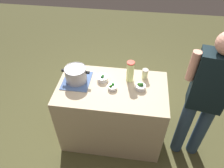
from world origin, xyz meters
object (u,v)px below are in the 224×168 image
object	(u,v)px
cooking_pot	(76,74)
broccoli_bowl_center	(140,86)
mason_jar	(145,74)
broccoli_bowl_front	(102,78)
person_cook	(204,99)
lemonade_pitcher	(130,71)
broccoli_bowl_back	(112,87)

from	to	relation	value
cooking_pot	broccoli_bowl_center	distance (m)	0.72
mason_jar	broccoli_bowl_front	world-z (taller)	mason_jar
broccoli_bowl_center	person_cook	distance (m)	0.66
broccoli_bowl_center	person_cook	size ratio (longest dim) A/B	0.07
lemonade_pitcher	broccoli_bowl_front	distance (m)	0.32
broccoli_bowl_front	person_cook	xyz separation A→B (m)	(1.07, -0.20, 0.02)
mason_jar	broccoli_bowl_front	size ratio (longest dim) A/B	0.98
broccoli_bowl_center	cooking_pot	bearing A→B (deg)	177.45
broccoli_bowl_center	broccoli_bowl_back	size ratio (longest dim) A/B	1.15
mason_jar	cooking_pot	bearing A→B (deg)	-168.62
cooking_pot	mason_jar	xyz separation A→B (m)	(0.76, 0.15, -0.04)
broccoli_bowl_back	broccoli_bowl_front	bearing A→B (deg)	135.85
broccoli_bowl_back	person_cook	size ratio (longest dim) A/B	0.06
cooking_pot	broccoli_bowl_center	bearing A→B (deg)	-2.55
broccoli_bowl_front	cooking_pot	bearing A→B (deg)	-170.08
person_cook	cooking_pot	bearing A→B (deg)	173.70
mason_jar	broccoli_bowl_center	bearing A→B (deg)	-102.96
broccoli_bowl_center	broccoli_bowl_front	bearing A→B (deg)	169.17
cooking_pot	person_cook	xyz separation A→B (m)	(1.36, -0.15, -0.05)
cooking_pot	broccoli_bowl_front	bearing A→B (deg)	9.92
broccoli_bowl_front	person_cook	world-z (taller)	person_cook
lemonade_pitcher	mason_jar	bearing A→B (deg)	19.85
broccoli_bowl_back	person_cook	bearing A→B (deg)	-4.66
lemonade_pitcher	broccoli_bowl_center	size ratio (longest dim) A/B	2.21
person_cook	broccoli_bowl_back	bearing A→B (deg)	175.34
lemonade_pitcher	broccoli_bowl_front	bearing A→B (deg)	-172.09
cooking_pot	broccoli_bowl_center	xyz separation A→B (m)	(0.72, -0.03, -0.06)
cooking_pot	broccoli_bowl_front	xyz separation A→B (m)	(0.29, 0.05, -0.07)
broccoli_bowl_front	broccoli_bowl_center	distance (m)	0.44
lemonade_pitcher	mason_jar	xyz separation A→B (m)	(0.17, 0.06, -0.07)
cooking_pot	lemonade_pitcher	size ratio (longest dim) A/B	1.23
mason_jar	broccoli_bowl_center	world-z (taller)	mason_jar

